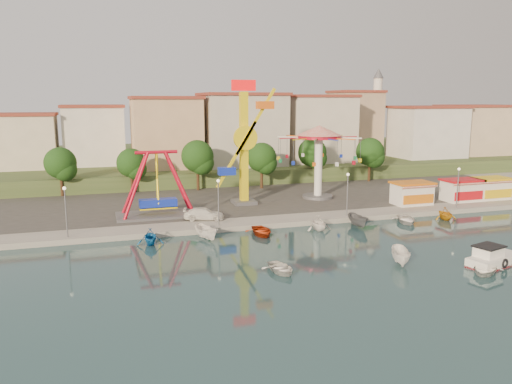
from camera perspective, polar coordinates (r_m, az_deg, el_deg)
name	(u,v)px	position (r m, az deg, el deg)	size (l,w,h in m)	color
ground	(334,258)	(47.40, 8.95, -7.50)	(200.00, 200.00, 0.00)	#143137
quay_deck	(203,169)	(105.27, -6.09, 2.66)	(200.00, 100.00, 0.60)	#9E998E
asphalt_pad	(245,195)	(74.49, -1.25, -0.29)	(90.00, 28.00, 0.01)	#4C4944
hill_terrace	(198,160)	(109.99, -6.61, 3.62)	(200.00, 60.00, 3.00)	#384C26
pirate_ship_ride	(157,185)	(61.31, -11.20, 0.77)	(10.00, 5.00, 8.00)	#59595E
kamikaze_tower	(246,146)	(66.59, -1.11, 5.32)	(5.69, 3.10, 16.50)	#59595E
wave_swinger	(319,145)	(71.48, 7.20, 5.32)	(11.60, 11.60, 10.40)	#59595E
booth_left	(412,193)	(70.45, 17.39, -0.11)	(5.40, 3.78, 3.08)	white
booth_mid	(461,190)	(75.27, 22.42, 0.23)	(5.40, 3.78, 3.08)	white
booth_right	(491,188)	(78.54, 25.24, 0.42)	(5.40, 3.78, 3.08)	white
lamp_post_0	(66,213)	(54.67, -20.88, -2.29)	(0.14, 0.14, 5.00)	#59595E
lamp_post_1	(219,204)	(55.89, -4.31, -1.35)	(0.14, 0.14, 5.00)	#59595E
lamp_post_2	(347,196)	(61.41, 10.39, -0.42)	(0.14, 0.14, 5.00)	#59595E
lamp_post_3	(458,189)	(70.22, 22.04, 0.34)	(0.14, 0.14, 5.00)	#59595E
tree_0	(60,163)	(78.04, -21.47, 3.09)	(4.60, 4.60, 7.19)	#382314
tree_1	(131,163)	(77.25, -14.07, 3.23)	(4.35, 4.35, 6.80)	#382314
tree_2	(197,156)	(77.93, -6.71, 4.07)	(5.02, 5.02, 7.85)	#382314
tree_3	(262,157)	(79.03, 0.65, 3.97)	(4.68, 4.68, 7.32)	#382314
tree_4	(312,152)	(85.34, 6.45, 4.51)	(4.86, 4.86, 7.60)	#382314
tree_5	(370,152)	(88.26, 12.90, 4.49)	(4.83, 4.83, 7.54)	#382314
building_0	(13,136)	(87.56, -26.05, 5.77)	(9.26, 9.53, 11.87)	beige
building_1	(94,142)	(92.00, -18.03, 5.48)	(12.33, 9.01, 8.63)	silver
building_2	(169,133)	(93.26, -9.93, 6.70)	(11.95, 9.28, 11.23)	tan
building_3	(246,138)	(93.06, -1.16, 6.21)	(12.59, 10.50, 9.20)	beige
building_4	(306,135)	(100.77, 5.72, 6.50)	(10.75, 9.23, 9.24)	beige
building_5	(370,129)	(104.98, 12.88, 6.99)	(12.77, 10.96, 11.21)	tan
building_6	(424,126)	(110.06, 18.66, 7.16)	(8.23, 8.98, 12.36)	silver
building_7	(455,132)	(121.28, 21.82, 6.37)	(11.59, 10.93, 8.76)	beige
minaret	(377,109)	(109.83, 13.65, 9.16)	(2.80, 2.80, 18.00)	silver
cabin_motorboat	(494,259)	(49.61, 25.52, -6.96)	(6.08, 3.62, 2.01)	white
rowboat_a	(281,268)	(43.14, 2.86, -8.70)	(2.55, 3.57, 0.74)	silver
rowboat_b	(485,269)	(47.13, 24.68, -7.97)	(2.69, 3.77, 0.78)	silver
skiff	(401,256)	(46.73, 16.25, -7.08)	(1.49, 3.96, 1.53)	white
van	(204,214)	(59.17, -5.97, -2.50)	(1.94, 4.78, 1.39)	silver
moored_boat_1	(150,236)	(52.14, -12.00, -4.98)	(2.73, 3.16, 1.67)	#135FA8
moored_boat_2	(207,233)	(52.97, -5.65, -4.63)	(1.50, 3.98, 1.54)	white
moored_boat_3	(261,231)	(54.55, 0.62, -4.50)	(2.95, 4.13, 0.85)	#AC2E0D
moored_boat_4	(319,223)	(56.84, 7.16, -3.52)	(2.79, 3.24, 1.70)	white
moored_boat_5	(358,221)	(59.08, 11.60, -3.23)	(1.45, 3.86, 1.49)	#57585C
moored_boat_6	(406,219)	(62.47, 16.78, -3.02)	(2.95, 4.13, 0.86)	silver
moored_boat_7	(445,213)	(65.61, 20.82, -2.29)	(2.64, 3.06, 1.61)	orange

